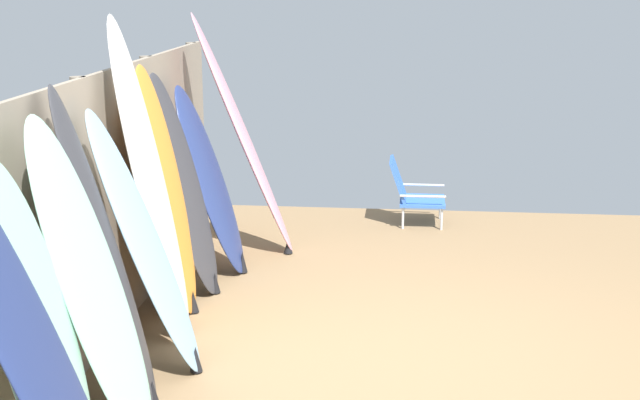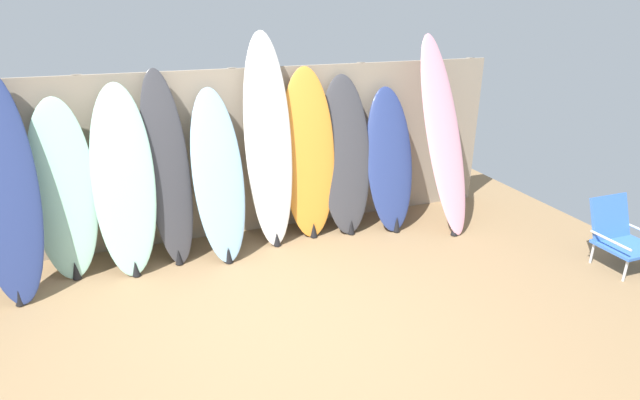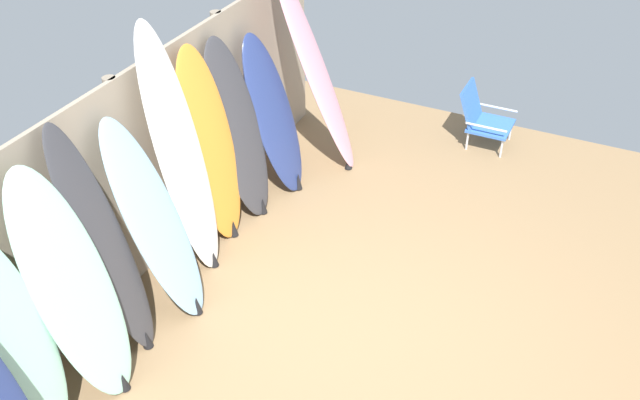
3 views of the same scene
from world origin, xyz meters
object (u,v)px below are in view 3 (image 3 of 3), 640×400
surfboard_seafoam_1 (8,346)px  surfboard_charcoal_3 (104,246)px  surfboard_white_5 (180,156)px  surfboard_orange_6 (211,148)px  surfboard_seafoam_2 (73,290)px  surfboard_navy_8 (274,116)px  surfboard_skyblue_4 (156,224)px  beach_chair (482,116)px  surfboard_pink_9 (316,70)px  surfboard_charcoal_7 (238,132)px

surfboard_seafoam_1 → surfboard_charcoal_3: (0.93, -0.00, 0.10)m
surfboard_white_5 → surfboard_orange_6: size_ratio=1.20×
surfboard_seafoam_2 → surfboard_navy_8: size_ratio=1.12×
surfboard_skyblue_4 → surfboard_white_5: 0.62m
surfboard_seafoam_1 → surfboard_skyblue_4: surfboard_skyblue_4 is taller
surfboard_navy_8 → beach_chair: surfboard_navy_8 is taller
surfboard_seafoam_2 → beach_chair: surfboard_seafoam_2 is taller
surfboard_orange_6 → surfboard_charcoal_3: bearing=-177.9°
surfboard_skyblue_4 → surfboard_navy_8: 1.91m
surfboard_white_5 → beach_chair: size_ratio=3.33×
surfboard_navy_8 → surfboard_pink_9: (0.56, -0.17, 0.28)m
surfboard_white_5 → surfboard_skyblue_4: bearing=-167.8°
surfboard_orange_6 → surfboard_seafoam_2: bearing=-176.3°
surfboard_charcoal_3 → surfboard_skyblue_4: surfboard_charcoal_3 is taller
surfboard_pink_9 → surfboard_skyblue_4: bearing=176.6°
surfboard_pink_9 → surfboard_charcoal_7: bearing=166.2°
surfboard_skyblue_4 → surfboard_orange_6: size_ratio=0.91×
beach_chair → surfboard_pink_9: bearing=137.9°
surfboard_skyblue_4 → surfboard_white_5: surfboard_white_5 is taller
surfboard_seafoam_2 → surfboard_navy_8: surfboard_seafoam_2 is taller
surfboard_orange_6 → surfboard_charcoal_7: bearing=-2.8°
surfboard_seafoam_2 → surfboard_white_5: 1.44m
surfboard_pink_9 → beach_chair: (1.12, -1.46, -0.72)m
surfboard_charcoal_3 → beach_chair: surfboard_charcoal_3 is taller
surfboard_charcoal_7 → beach_chair: bearing=-38.3°
surfboard_seafoam_2 → surfboard_pink_9: 3.35m
surfboard_skyblue_4 → surfboard_navy_8: size_ratio=1.06×
surfboard_pink_9 → beach_chair: surfboard_pink_9 is taller
surfboard_skyblue_4 → surfboard_charcoal_7: bearing=4.7°
surfboard_skyblue_4 → surfboard_white_5: (0.55, 0.12, 0.26)m
surfboard_orange_6 → beach_chair: 3.18m
surfboard_skyblue_4 → beach_chair: size_ratio=2.54×
surfboard_seafoam_2 → surfboard_charcoal_7: (2.28, 0.10, -0.02)m
surfboard_navy_8 → surfboard_white_5: bearing=176.2°
surfboard_pink_9 → surfboard_navy_8: bearing=162.7°
surfboard_seafoam_1 → surfboard_white_5: bearing=1.1°
surfboard_white_5 → surfboard_orange_6: 0.47m
surfboard_seafoam_1 → surfboard_orange_6: size_ratio=0.91×
surfboard_charcoal_3 → surfboard_navy_8: 2.38m
surfboard_orange_6 → surfboard_navy_8: (0.92, -0.11, -0.12)m
surfboard_seafoam_1 → surfboard_navy_8: surfboard_seafoam_1 is taller
surfboard_orange_6 → surfboard_navy_8: bearing=-6.6°
surfboard_charcoal_7 → surfboard_pink_9: size_ratio=0.81×
surfboard_pink_9 → surfboard_orange_6: bearing=169.3°
surfboard_seafoam_2 → surfboard_white_5: (1.42, 0.10, 0.21)m
surfboard_skyblue_4 → surfboard_seafoam_1: bearing=176.6°
surfboard_charcoal_7 → surfboard_orange_6: bearing=177.2°
surfboard_white_5 → surfboard_seafoam_1: bearing=-178.9°
surfboard_seafoam_1 → surfboard_pink_9: size_ratio=0.78×
surfboard_charcoal_7 → surfboard_pink_9: 1.11m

